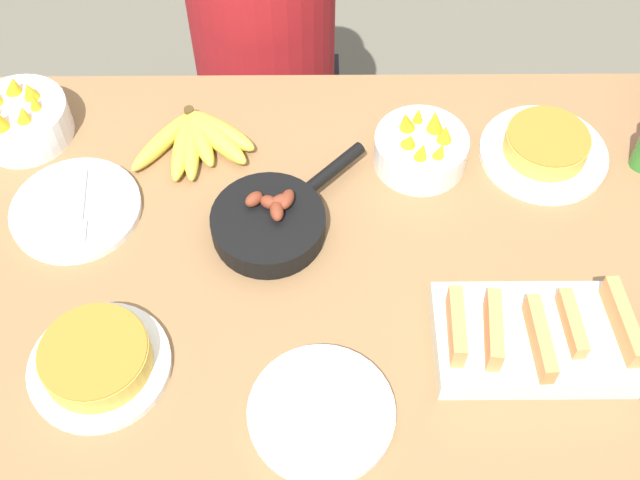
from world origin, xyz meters
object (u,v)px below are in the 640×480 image
at_px(melon_tray, 532,337).
at_px(frittata_plate_side, 545,148).
at_px(person_figure, 267,83).
at_px(fruit_bowl_citrus, 421,148).
at_px(fruit_bowl_mango, 21,119).
at_px(skillet, 271,222).
at_px(banana_bunch, 197,139).
at_px(frittata_plate_center, 97,360).
at_px(empty_plate_near_front, 76,209).
at_px(empty_plate_far_left, 323,412).

xyz_separation_m(melon_tray, frittata_plate_side, (0.09, 0.42, -0.01)).
height_order(melon_tray, person_figure, person_figure).
bearing_deg(fruit_bowl_citrus, fruit_bowl_mango, 174.36).
bearing_deg(skillet, melon_tray, -74.87).
height_order(banana_bunch, frittata_plate_center, frittata_plate_center).
bearing_deg(banana_bunch, empty_plate_near_front, -142.05).
bearing_deg(skillet, fruit_bowl_mango, 108.05).
xyz_separation_m(empty_plate_far_left, fruit_bowl_citrus, (0.19, 0.52, 0.03)).
xyz_separation_m(banana_bunch, frittata_plate_side, (0.68, -0.03, 0.01)).
xyz_separation_m(frittata_plate_center, fruit_bowl_citrus, (0.55, 0.44, 0.01)).
relative_size(frittata_plate_side, fruit_bowl_mango, 1.32).
xyz_separation_m(empty_plate_far_left, fruit_bowl_mango, (-0.59, 0.60, 0.04)).
distance_m(empty_plate_near_front, fruit_bowl_citrus, 0.66).
height_order(fruit_bowl_mango, person_figure, person_figure).
height_order(frittata_plate_side, fruit_bowl_mango, fruit_bowl_mango).
bearing_deg(empty_plate_far_left, frittata_plate_center, 167.11).
distance_m(skillet, fruit_bowl_mango, 0.55).
bearing_deg(frittata_plate_side, skillet, -161.27).
xyz_separation_m(frittata_plate_side, empty_plate_far_left, (-0.43, -0.54, -0.02)).
relative_size(melon_tray, empty_plate_near_front, 1.33).
relative_size(melon_tray, frittata_plate_center, 1.38).
relative_size(empty_plate_near_front, fruit_bowl_citrus, 1.34).
xyz_separation_m(empty_plate_near_front, person_figure, (0.32, 0.61, -0.26)).
xyz_separation_m(fruit_bowl_mango, person_figure, (0.45, 0.41, -0.29)).
xyz_separation_m(frittata_plate_side, fruit_bowl_citrus, (-0.24, -0.01, 0.01)).
bearing_deg(person_figure, empty_plate_far_left, -82.45).
xyz_separation_m(empty_plate_near_front, fruit_bowl_mango, (-0.13, 0.20, 0.04)).
relative_size(empty_plate_near_front, person_figure, 0.22).
bearing_deg(frittata_plate_center, fruit_bowl_mango, 113.57).
bearing_deg(frittata_plate_center, empty_plate_near_front, 106.23).
relative_size(frittata_plate_side, fruit_bowl_citrus, 1.38).
bearing_deg(fruit_bowl_citrus, empty_plate_far_left, -110.08).
relative_size(skillet, empty_plate_near_front, 1.19).
bearing_deg(person_figure, melon_tray, -62.01).
bearing_deg(banana_bunch, frittata_plate_side, -2.89).
relative_size(empty_plate_near_front, empty_plate_far_left, 1.04).
bearing_deg(banana_bunch, melon_tray, -37.82).
distance_m(melon_tray, frittata_plate_center, 0.70).
bearing_deg(fruit_bowl_mango, frittata_plate_side, -3.71).
bearing_deg(fruit_bowl_citrus, person_figure, 123.87).
bearing_deg(empty_plate_near_front, frittata_plate_side, 8.42).
distance_m(banana_bunch, skillet, 0.26).
xyz_separation_m(banana_bunch, empty_plate_near_front, (-0.21, -0.17, -0.01)).
distance_m(fruit_bowl_mango, person_figure, 0.68).
xyz_separation_m(banana_bunch, fruit_bowl_citrus, (0.43, -0.04, 0.02)).
bearing_deg(frittata_plate_side, person_figure, 140.15).
bearing_deg(skillet, empty_plate_far_left, -121.52).
distance_m(skillet, person_figure, 0.71).
xyz_separation_m(banana_bunch, skillet, (0.15, -0.21, 0.01)).
distance_m(skillet, frittata_plate_side, 0.56).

